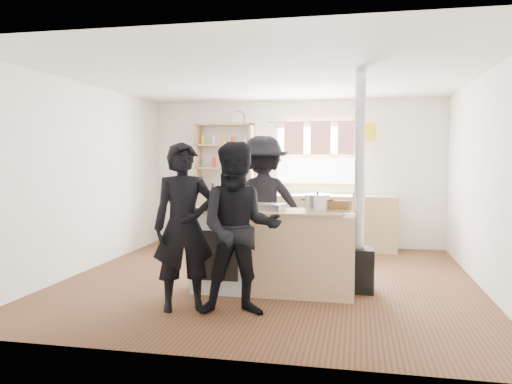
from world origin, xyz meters
The scene contains 14 objects.
ground centered at (0.00, 0.00, -0.01)m, with size 5.00×5.00×0.01m, color brown.
back_counter centered at (0.00, 2.22, 0.45)m, with size 3.40×0.55×0.90m, color tan.
shelving_unit centered at (-1.20, 2.34, 1.51)m, with size 1.00×0.28×1.20m.
thermos centered at (1.09, 2.22, 1.03)m, with size 0.10×0.10×0.27m, color silver.
cooking_island centered at (0.14, -0.55, 0.47)m, with size 1.97×0.64×0.93m.
skillet_greens centered at (-0.51, -0.71, 0.96)m, with size 0.38×0.38×0.05m.
roast_tray centered at (0.09, -0.61, 0.97)m, with size 0.39×0.31×0.08m.
stockpot_stove centered at (-0.30, -0.44, 1.01)m, with size 0.21×0.21×0.17m.
stockpot_counter centered at (0.63, -0.54, 1.02)m, with size 0.28×0.28×0.21m.
bread_board centered at (0.88, -0.52, 0.98)m, with size 0.33×0.27×0.12m.
flue_heater centered at (1.09, -0.34, 0.65)m, with size 0.35×0.35×2.50m.
person_near_left centered at (-0.62, -1.37, 0.84)m, with size 0.61×0.40×1.67m, color black.
person_near_right centered at (-0.04, -1.43, 0.83)m, with size 0.81×0.63×1.67m, color black.
person_far centered at (-0.15, 0.35, 0.90)m, with size 1.16×0.67×1.80m, color black.
Camera 1 is at (1.07, -6.04, 1.52)m, focal length 35.00 mm.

